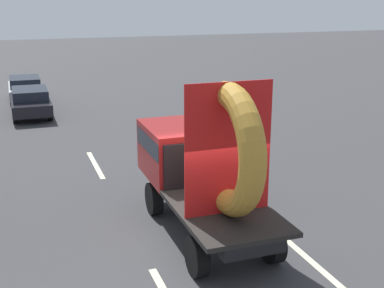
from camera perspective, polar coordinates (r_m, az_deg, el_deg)
ground_plane at (r=11.92m, az=1.56°, el=-11.15°), size 120.00×120.00×0.00m
flatbed_truck at (r=12.09m, az=0.98°, el=-1.84°), size 2.02×5.24×3.86m
distant_sedan at (r=25.19m, az=-17.58°, el=4.57°), size 1.73×4.03×1.31m
lane_dash_left_far at (r=17.51m, az=-10.73°, el=-2.27°), size 0.16×2.95×0.01m
lane_dash_right_near at (r=11.31m, az=13.99°, el=-13.28°), size 0.16×2.80×0.01m
lane_dash_right_far at (r=17.98m, az=-0.14°, el=-1.48°), size 0.16×2.96×0.01m
oncoming_car at (r=29.05m, az=-18.11°, el=5.96°), size 1.68×3.93×1.28m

